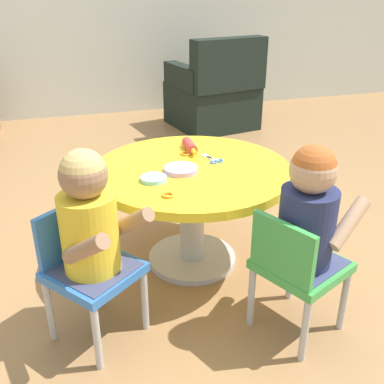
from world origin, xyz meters
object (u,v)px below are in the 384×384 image
at_px(seated_child_left, 89,218).
at_px(craft_scissors, 213,160).
at_px(child_chair_left, 88,267).
at_px(child_chair_right, 296,267).
at_px(rolling_pin, 190,146).
at_px(armchair_dark, 214,95).
at_px(seated_child_right, 309,212).
at_px(craft_table, 192,190).

height_order(seated_child_left, craft_scissors, seated_child_left).
height_order(child_chair_left, seated_child_left, seated_child_left).
relative_size(child_chair_right, rolling_pin, 2.32).
xyz_separation_m(child_chair_right, armchair_dark, (0.62, 2.74, 0.00)).
bearing_deg(armchair_dark, seated_child_right, -102.06).
bearing_deg(seated_child_right, rolling_pin, 105.54).
relative_size(child_chair_right, armchair_dark, 0.63).
height_order(rolling_pin, craft_scissors, rolling_pin).
distance_m(rolling_pin, craft_scissors, 0.18).
distance_m(armchair_dark, rolling_pin, 2.10).
bearing_deg(seated_child_left, craft_table, 38.67).
bearing_deg(child_chair_left, armchair_dark, 61.23).
xyz_separation_m(child_chair_left, rolling_pin, (0.58, 0.59, 0.23)).
bearing_deg(seated_child_left, seated_child_right, -13.00).
xyz_separation_m(armchair_dark, rolling_pin, (-0.80, -1.93, 0.23)).
bearing_deg(craft_table, child_chair_right, -68.22).
bearing_deg(child_chair_right, rolling_pin, 102.84).
height_order(seated_child_left, armchair_dark, armchair_dark).
bearing_deg(armchair_dark, rolling_pin, -112.63).
height_order(craft_table, seated_child_left, seated_child_left).
bearing_deg(child_chair_left, child_chair_right, -16.56).
height_order(seated_child_right, craft_scissors, seated_child_right).
bearing_deg(craft_table, seated_child_left, -141.33).
xyz_separation_m(seated_child_left, rolling_pin, (0.55, 0.62, 0.01)).
height_order(craft_table, rolling_pin, rolling_pin).
bearing_deg(child_chair_right, child_chair_left, 163.44).
height_order(craft_table, child_chair_left, child_chair_left).
bearing_deg(rolling_pin, armchair_dark, 67.37).
relative_size(child_chair_left, seated_child_right, 1.05).
distance_m(child_chair_right, armchair_dark, 2.81).
height_order(child_chair_right, seated_child_right, seated_child_right).
bearing_deg(child_chair_left, craft_scissors, 32.97).
xyz_separation_m(seated_child_left, armchair_dark, (1.36, 2.55, -0.22)).
distance_m(child_chair_right, seated_child_right, 0.23).
relative_size(child_chair_left, armchair_dark, 0.63).
distance_m(seated_child_right, armchair_dark, 2.80).
xyz_separation_m(child_chair_left, child_chair_right, (0.76, -0.23, 0.00)).
height_order(child_chair_left, child_chair_right, same).
relative_size(craft_table, craft_scissors, 6.50).
height_order(craft_table, child_chair_right, child_chair_right).
bearing_deg(craft_scissors, seated_child_left, -144.06).
bearing_deg(craft_table, armchair_dark, 68.25).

